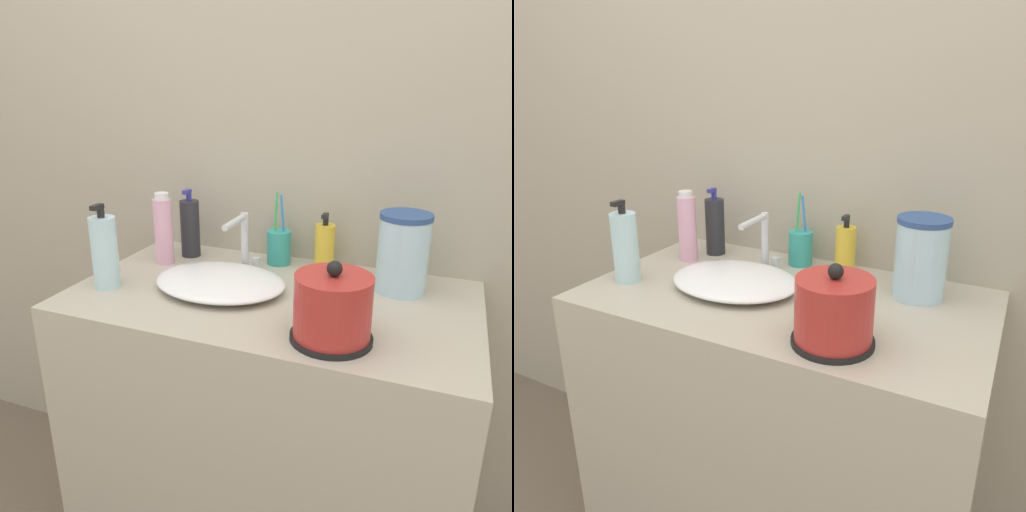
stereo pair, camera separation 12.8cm
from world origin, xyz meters
The scene contains 11 objects.
wall_back centered at (0.00, 0.61, 1.30)m, with size 6.00×0.04×2.60m.
vanity_counter centered at (0.00, 0.30, 0.46)m, with size 1.04×0.59×0.91m.
sink_basin centered at (-0.14, 0.28, 0.93)m, with size 0.35×0.28×0.04m.
faucet centered at (-0.13, 0.43, 1.01)m, with size 0.06×0.15×0.17m.
electric_kettle centered at (0.20, 0.12, 0.98)m, with size 0.18×0.18×0.18m.
toothbrush_cup centered at (-0.06, 0.53, 0.96)m, with size 0.07×0.07×0.22m.
lotion_bottle centered at (-0.43, 0.18, 1.01)m, with size 0.07×0.07×0.23m.
shampoo_bottle centered at (-0.38, 0.40, 1.02)m, with size 0.06×0.06×0.22m.
mouthwash_bottle centered at (-0.34, 0.49, 1.00)m, with size 0.06×0.06×0.21m.
hand_cream_bottle centered at (0.08, 0.53, 0.98)m, with size 0.06×0.06×0.17m.
water_pitcher centered at (0.31, 0.45, 1.02)m, with size 0.13×0.13×0.21m.
Camera 2 is at (0.53, -0.77, 1.44)m, focal length 35.00 mm.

